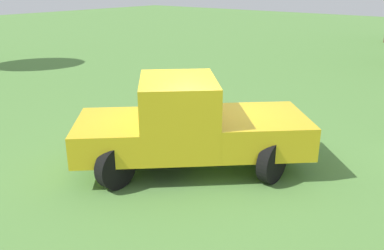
{
  "coord_description": "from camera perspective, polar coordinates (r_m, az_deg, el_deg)",
  "views": [
    {
      "loc": [
        6.05,
        4.92,
        3.57
      ],
      "look_at": [
        0.27,
        0.19,
        0.9
      ],
      "focal_mm": 37.95,
      "sensor_mm": 36.0,
      "label": 1
    }
  ],
  "objects": [
    {
      "name": "ground_plane",
      "position": [
        8.58,
        0.14,
        -4.93
      ],
      "size": [
        80.0,
        80.0,
        0.0
      ],
      "primitive_type": "plane",
      "color": "#54843D"
    },
    {
      "name": "pickup_truck",
      "position": [
        7.91,
        -0.82,
        0.3
      ],
      "size": [
        4.4,
        4.48,
        1.83
      ],
      "rotation": [
        0.0,
        0.0,
        2.34
      ],
      "color": "black",
      "rests_on": "ground_plane"
    }
  ]
}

